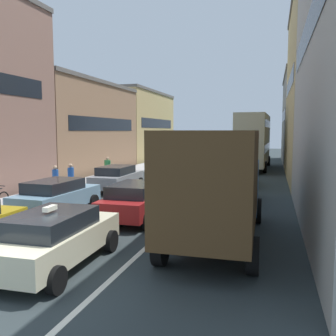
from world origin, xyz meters
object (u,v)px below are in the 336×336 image
sedan_centre_lane_second (136,200)px  sedan_right_lane_behind_truck (233,185)px  bus_far_queue_secondary (205,145)px  pedestrian_mid_sidewalk (108,167)px  taxi_centre_lane_front (54,237)px  bus_mid_queue_primary (254,139)px  pedestrian_near_kerb (55,178)px  pedestrian_far_sidewalk (71,176)px  sedan_left_lane_third (117,177)px  coupe_centre_lane_fourth (195,170)px  wagon_left_lane_second (56,196)px  removalist_box_truck (217,182)px  hatchback_centre_lane_third (175,181)px  wagon_right_lane_far (239,173)px

sedan_centre_lane_second → sedan_right_lane_behind_truck: size_ratio=1.00×
bus_far_queue_secondary → pedestrian_mid_sidewalk: size_ratio=6.34×
taxi_centre_lane_front → bus_mid_queue_primary: size_ratio=0.41×
sedan_centre_lane_second → pedestrian_near_kerb: size_ratio=2.61×
sedan_right_lane_behind_truck → pedestrian_far_sidewalk: pedestrian_far_sidewalk is taller
sedan_right_lane_behind_truck → pedestrian_near_kerb: bearing=95.3°
sedan_left_lane_third → coupe_centre_lane_fourth: 6.36m
sedan_centre_lane_second → sedan_right_lane_behind_truck: 6.04m
wagon_left_lane_second → sedan_right_lane_behind_truck: same height
sedan_left_lane_third → bus_far_queue_secondary: 27.89m
sedan_left_lane_third → removalist_box_truck: bearing=-139.8°
sedan_left_lane_third → sedan_centre_lane_second: bearing=-150.2°
coupe_centre_lane_fourth → hatchback_centre_lane_third: bearing=178.8°
removalist_box_truck → pedestrian_near_kerb: bearing=56.9°
wagon_right_lane_far → removalist_box_truck: bearing=179.4°
wagon_right_lane_far → bus_mid_queue_primary: size_ratio=0.41×
pedestrian_near_kerb → taxi_centre_lane_front: bearing=69.6°
removalist_box_truck → bus_far_queue_secondary: size_ratio=0.74×
taxi_centre_lane_front → pedestrian_mid_sidewalk: bearing=19.9°
sedan_right_lane_behind_truck → pedestrian_far_sidewalk: 9.48m
coupe_centre_lane_fourth → pedestrian_mid_sidewalk: pedestrian_mid_sidewalk is taller
removalist_box_truck → sedan_centre_lane_second: 4.38m
wagon_right_lane_far → bus_far_queue_secondary: bearing=13.0°
removalist_box_truck → sedan_right_lane_behind_truck: removalist_box_truck is taller
pedestrian_near_kerb → pedestrian_mid_sidewalk: bearing=-143.1°
wagon_right_lane_far → bus_far_queue_secondary: bus_far_queue_secondary is taller
sedan_left_lane_third → pedestrian_mid_sidewalk: (-2.78, 4.49, 0.15)m
pedestrian_mid_sidewalk → hatchback_centre_lane_third: bearing=-118.7°
sedan_left_lane_third → pedestrian_far_sidewalk: pedestrian_far_sidewalk is taller
sedan_right_lane_behind_truck → sedan_centre_lane_second: bearing=145.5°
removalist_box_truck → taxi_centre_lane_front: bearing=129.3°
sedan_centre_lane_second → bus_mid_queue_primary: bus_mid_queue_primary is taller
coupe_centre_lane_fourth → wagon_right_lane_far: size_ratio=0.99×
sedan_left_lane_third → pedestrian_mid_sidewalk: size_ratio=2.60×
taxi_centre_lane_front → wagon_left_lane_second: 6.37m
coupe_centre_lane_fourth → pedestrian_far_sidewalk: pedestrian_far_sidewalk is taller
wagon_left_lane_second → pedestrian_near_kerb: 4.92m
removalist_box_truck → pedestrian_mid_sidewalk: removalist_box_truck is taller
hatchback_centre_lane_third → bus_mid_queue_primary: 16.22m
pedestrian_far_sidewalk → removalist_box_truck: bearing=-32.6°
sedan_centre_lane_second → sedan_right_lane_behind_truck: bearing=-34.9°
removalist_box_truck → bus_mid_queue_primary: 23.66m
taxi_centre_lane_front → pedestrian_far_sidewalk: size_ratio=2.61×
taxi_centre_lane_front → sedan_right_lane_behind_truck: size_ratio=1.00×
sedan_right_lane_behind_truck → pedestrian_mid_sidewalk: 11.39m
coupe_centre_lane_fourth → bus_mid_queue_primary: bus_mid_queue_primary is taller
hatchback_centre_lane_third → bus_far_queue_secondary: bearing=10.7°
wagon_right_lane_far → pedestrian_mid_sidewalk: bearing=86.3°
pedestrian_near_kerb → wagon_right_lane_far: bearing=161.0°
sedan_left_lane_third → pedestrian_near_kerb: 3.54m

